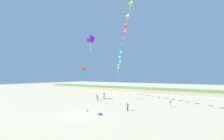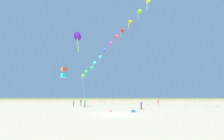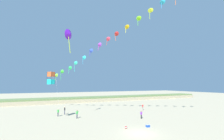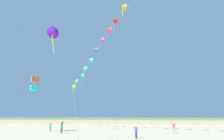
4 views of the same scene
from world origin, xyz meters
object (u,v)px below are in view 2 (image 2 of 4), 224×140
(person_near_right, at_px, (85,103))
(person_far_left, at_px, (81,102))
(beach_cooler, at_px, (133,111))
(person_far_right, at_px, (74,103))
(large_kite_mid_trail, at_px, (78,36))
(large_kite_low_lead, at_px, (64,72))
(beach_ball, at_px, (110,111))
(person_near_left, at_px, (141,105))
(person_mid_center, at_px, (158,103))

(person_near_right, xyz_separation_m, person_far_left, (-1.71, 5.14, 0.06))
(person_far_left, relative_size, beach_cooler, 3.01)
(person_far_right, height_order, large_kite_mid_trail, large_kite_mid_trail)
(person_near_right, relative_size, person_far_right, 1.04)
(large_kite_low_lead, bearing_deg, beach_ball, -43.48)
(person_near_left, bearing_deg, beach_cooler, -115.62)
(person_near_left, distance_m, beach_cooler, 5.88)
(large_kite_low_lead, relative_size, beach_ball, 6.34)
(person_far_right, bearing_deg, large_kite_mid_trail, -73.38)
(beach_ball, bearing_deg, person_near_left, 37.11)
(person_near_left, bearing_deg, large_kite_mid_trail, 160.99)
(person_near_right, distance_m, person_mid_center, 17.62)
(beach_ball, bearing_deg, large_kite_low_lead, 136.52)
(person_near_right, height_order, beach_cooler, person_near_right)
(person_mid_center, distance_m, person_far_right, 20.70)
(person_far_right, height_order, large_kite_low_lead, large_kite_low_lead)
(person_near_left, xyz_separation_m, person_near_right, (-11.40, 5.34, 0.07))
(person_mid_center, bearing_deg, beach_ball, -134.15)
(person_near_right, xyz_separation_m, beach_cooler, (8.88, -10.61, -0.73))
(person_near_right, relative_size, beach_ball, 4.51)
(person_far_right, xyz_separation_m, beach_cooler, (12.11, -14.15, -0.70))
(person_near_right, bearing_deg, person_near_left, -25.09)
(person_far_right, xyz_separation_m, large_kite_mid_trail, (1.27, -4.27, 15.53))
(large_kite_low_lead, height_order, large_kite_mid_trail, large_kite_mid_trail)
(person_mid_center, bearing_deg, beach_cooler, -123.09)
(person_far_right, bearing_deg, beach_cooler, -49.44)
(person_far_right, distance_m, beach_cooler, 18.63)
(person_mid_center, bearing_deg, person_near_left, -127.48)
(large_kite_low_lead, height_order, beach_cooler, large_kite_low_lead)
(person_mid_center, xyz_separation_m, large_kite_low_lead, (-22.44, -2.61, 6.89))
(person_far_left, relative_size, large_kite_mid_trail, 0.36)
(person_near_left, height_order, person_near_right, person_near_right)
(person_near_right, relative_size, person_far_left, 0.94)
(person_far_right, bearing_deg, person_far_left, 46.62)
(person_far_right, distance_m, large_kite_low_lead, 7.98)
(person_far_left, distance_m, large_kite_low_lead, 9.18)
(person_mid_center, distance_m, person_far_left, 19.33)
(person_near_right, bearing_deg, person_mid_center, 8.26)
(large_kite_mid_trail, bearing_deg, large_kite_low_lead, 167.81)
(beach_cooler, bearing_deg, person_near_left, 64.38)
(person_mid_center, bearing_deg, person_near_right, -171.74)
(person_near_right, height_order, beach_ball, person_near_right)
(person_far_left, bearing_deg, person_mid_center, -7.76)
(person_near_left, relative_size, person_far_right, 0.96)
(person_far_right, distance_m, large_kite_mid_trail, 16.15)
(person_near_right, distance_m, person_far_right, 4.79)
(person_near_left, distance_m, person_far_left, 16.79)
(person_mid_center, relative_size, beach_ball, 4.41)
(person_mid_center, bearing_deg, large_kite_low_lead, -173.36)
(person_near_right, xyz_separation_m, beach_ball, (5.36, -9.91, -0.76))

